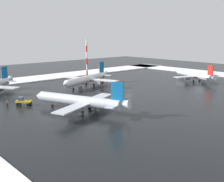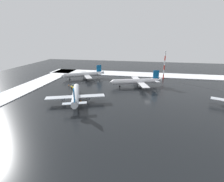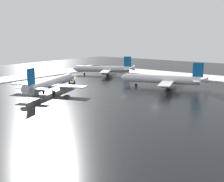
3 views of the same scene
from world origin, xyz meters
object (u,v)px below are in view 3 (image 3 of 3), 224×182
Objects in this scene: airplane_parked_portside at (164,79)px; pushback_tug at (72,79)px; airplane_far_rear at (104,69)px; ground_crew_beside_wing at (69,79)px; airplane_foreground_jet at (51,83)px; ground_crew_mid_apron at (53,92)px.

airplane_parked_portside reaches higher than pushback_tug.
airplane_far_rear reaches higher than ground_crew_beside_wing.
airplane_foreground_jet reaches higher than airplane_far_rear.
ground_crew_mid_apron is at bearing 167.73° from pushback_tug.
pushback_tug is 4.55m from ground_crew_beside_wing.
ground_crew_beside_wing is at bearing 11.61° from airplane_foreground_jet.
airplane_parked_portside is at bearing -113.76° from pushback_tug.
pushback_tug is at bearing 144.49° from ground_crew_mid_apron.
airplane_parked_portside is at bearing 132.50° from airplane_far_rear.
airplane_foreground_jet is at bearing 162.94° from pushback_tug.
ground_crew_beside_wing is at bearing 58.26° from airplane_far_rear.
pushback_tug is at bearing 86.94° from ground_crew_beside_wing.
airplane_parked_portside is 17.63× the size of ground_crew_mid_apron.
airplane_parked_portside is at bearing -61.34° from airplane_foreground_jet.
pushback_tug is (8.52, -17.62, -1.74)m from airplane_foreground_jet.
airplane_foreground_jet reaches higher than pushback_tug.
airplane_foreground_jet is 1.10× the size of airplane_far_rear.
airplane_far_rear is 21.81m from ground_crew_beside_wing.
ground_crew_mid_apron is at bearing 36.89° from airplane_parked_portside.
airplane_parked_portside reaches higher than ground_crew_beside_wing.
airplane_foreground_jet is 17.33× the size of ground_crew_mid_apron.
airplane_foreground_jet is at bearing 30.75° from airplane_parked_portside.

